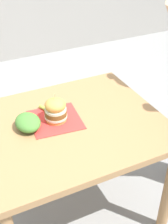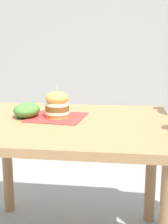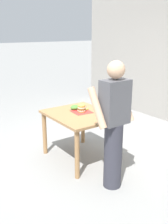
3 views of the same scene
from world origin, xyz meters
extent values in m
cube|color=#9E7247|center=(0.00, 0.00, 0.75)|extent=(0.91, 1.10, 0.04)
cylinder|color=#9E7247|center=(-0.40, -0.49, 0.37)|extent=(0.07, 0.07, 0.73)
cylinder|color=#9E7247|center=(-0.40, 0.49, 0.37)|extent=(0.07, 0.07, 0.73)
cube|color=red|center=(-0.07, -0.06, 0.77)|extent=(0.32, 0.32, 0.00)
cylinder|color=gold|center=(-0.06, -0.05, 0.78)|extent=(0.12, 0.12, 0.02)
cylinder|color=beige|center=(-0.06, -0.05, 0.80)|extent=(0.13, 0.13, 0.01)
cylinder|color=brown|center=(-0.06, -0.05, 0.82)|extent=(0.13, 0.13, 0.03)
cylinder|color=beige|center=(-0.06, -0.05, 0.85)|extent=(0.13, 0.13, 0.01)
ellipsoid|color=gold|center=(-0.06, -0.05, 0.88)|extent=(0.12, 0.12, 0.08)
cylinder|color=#D1B77F|center=(-0.06, -0.05, 0.92)|extent=(0.00, 0.00, 0.05)
cylinder|color=#8EA83D|center=(-0.18, -0.08, 0.79)|extent=(0.09, 0.06, 0.02)
ellipsoid|color=#477F33|center=(-0.06, -0.22, 0.81)|extent=(0.18, 0.14, 0.08)
camera|label=1|loc=(1.35, -0.55, 1.85)|focal=50.00mm
camera|label=2|loc=(1.55, 0.31, 1.16)|focal=50.00mm
camera|label=3|loc=(2.24, 3.24, 2.03)|focal=42.00mm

